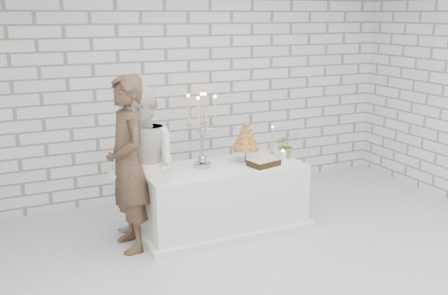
{
  "coord_description": "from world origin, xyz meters",
  "views": [
    {
      "loc": [
        -2.38,
        -3.79,
        2.4
      ],
      "look_at": [
        -0.25,
        0.85,
        1.05
      ],
      "focal_mm": 40.73,
      "sensor_mm": 36.0,
      "label": 1
    }
  ],
  "objects_px": {
    "cake_table": "(223,198)",
    "croquembouche": "(245,141)",
    "bride": "(142,167)",
    "groom": "(128,164)",
    "candelabra": "(202,131)"
  },
  "relations": [
    {
      "from": "cake_table",
      "to": "croquembouche",
      "type": "height_order",
      "value": "croquembouche"
    },
    {
      "from": "bride",
      "to": "croquembouche",
      "type": "height_order",
      "value": "bride"
    },
    {
      "from": "groom",
      "to": "bride",
      "type": "height_order",
      "value": "groom"
    },
    {
      "from": "bride",
      "to": "groom",
      "type": "bearing_deg",
      "value": -100.4
    },
    {
      "from": "cake_table",
      "to": "bride",
      "type": "relative_size",
      "value": 1.05
    },
    {
      "from": "cake_table",
      "to": "candelabra",
      "type": "xyz_separation_m",
      "value": [
        -0.23,
        0.05,
        0.79
      ]
    },
    {
      "from": "groom",
      "to": "croquembouche",
      "type": "relative_size",
      "value": 3.77
    },
    {
      "from": "bride",
      "to": "croquembouche",
      "type": "bearing_deg",
      "value": 72.32
    },
    {
      "from": "cake_table",
      "to": "bride",
      "type": "bearing_deg",
      "value": -179.54
    },
    {
      "from": "candelabra",
      "to": "croquembouche",
      "type": "distance_m",
      "value": 0.57
    },
    {
      "from": "croquembouche",
      "to": "bride",
      "type": "bearing_deg",
      "value": -176.87
    },
    {
      "from": "cake_table",
      "to": "bride",
      "type": "distance_m",
      "value": 1.04
    },
    {
      "from": "cake_table",
      "to": "candelabra",
      "type": "relative_size",
      "value": 2.15
    },
    {
      "from": "bride",
      "to": "cake_table",
      "type": "bearing_deg",
      "value": 69.66
    },
    {
      "from": "cake_table",
      "to": "groom",
      "type": "bearing_deg",
      "value": -178.06
    }
  ]
}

